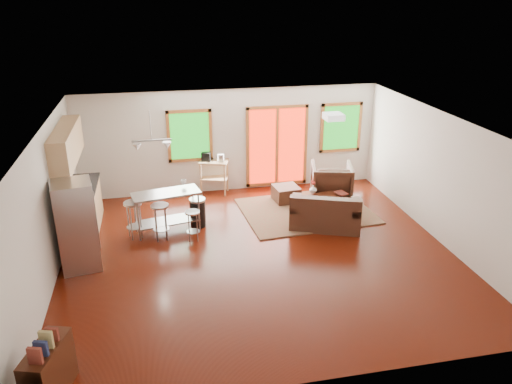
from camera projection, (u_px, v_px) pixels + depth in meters
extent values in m
cube|color=#320B03|center=(259.00, 255.00, 9.79)|extent=(7.50, 7.00, 0.02)
cube|color=silver|center=(259.00, 124.00, 8.80)|extent=(7.50, 7.00, 0.02)
cube|color=beige|center=(230.00, 141.00, 12.47)|extent=(7.50, 0.02, 2.60)
cube|color=beige|center=(46.00, 210.00, 8.59)|extent=(0.02, 7.00, 2.60)
cube|color=beige|center=(442.00, 179.00, 10.00)|extent=(0.02, 7.00, 2.60)
cube|color=beige|center=(319.00, 299.00, 6.11)|extent=(7.50, 0.02, 2.60)
cube|color=#115611|center=(190.00, 136.00, 12.17)|extent=(0.94, 0.02, 1.14)
cube|color=brown|center=(188.00, 111.00, 11.94)|extent=(1.10, 0.05, 0.08)
cube|color=brown|center=(191.00, 160.00, 12.40)|extent=(1.10, 0.05, 0.08)
cube|color=brown|center=(169.00, 137.00, 12.07)|extent=(0.08, 0.05, 1.30)
cube|color=brown|center=(211.00, 135.00, 12.26)|extent=(0.08, 0.05, 1.30)
cube|color=#B21808|center=(277.00, 146.00, 12.73)|extent=(1.44, 0.02, 1.94)
cube|color=brown|center=(278.00, 107.00, 12.35)|extent=(1.60, 0.05, 0.08)
cube|color=brown|center=(276.00, 183.00, 13.11)|extent=(1.60, 0.05, 0.08)
cube|color=brown|center=(248.00, 148.00, 12.59)|extent=(0.08, 0.05, 2.10)
cube|color=brown|center=(305.00, 145.00, 12.87)|extent=(0.08, 0.05, 2.10)
cube|color=brown|center=(277.00, 146.00, 12.73)|extent=(0.08, 0.05, 1.94)
cube|color=#115611|center=(341.00, 128.00, 12.90)|extent=(0.94, 0.02, 1.14)
cube|color=brown|center=(342.00, 104.00, 12.67)|extent=(1.10, 0.05, 0.08)
cube|color=brown|center=(339.00, 150.00, 13.13)|extent=(1.10, 0.05, 0.08)
cube|color=brown|center=(322.00, 129.00, 12.80)|extent=(0.08, 0.05, 1.30)
cube|color=brown|center=(359.00, 127.00, 12.99)|extent=(0.08, 0.05, 1.30)
cube|color=#4C5E39|center=(306.00, 211.00, 11.66)|extent=(3.07, 2.45, 0.03)
cube|color=#331C13|center=(325.00, 217.00, 10.87)|extent=(1.70, 1.32, 0.42)
cube|color=#331C13|center=(326.00, 207.00, 10.42)|extent=(1.47, 0.72, 0.38)
cube|color=#331C13|center=(296.00, 203.00, 10.85)|extent=(0.49, 0.86, 0.16)
cube|color=#331C13|center=(356.00, 207.00, 10.66)|extent=(0.49, 0.86, 0.16)
cube|color=#331C13|center=(311.00, 204.00, 10.86)|extent=(0.77, 0.73, 0.12)
cube|color=#331C13|center=(341.00, 206.00, 10.76)|extent=(0.77, 0.73, 0.12)
cube|color=#32150A|center=(324.00, 198.00, 11.53)|extent=(1.04, 0.78, 0.04)
cube|color=#32150A|center=(314.00, 211.00, 11.27)|extent=(0.07, 0.07, 0.33)
cube|color=#32150A|center=(342.00, 205.00, 11.60)|extent=(0.07, 0.07, 0.33)
cube|color=#32150A|center=(304.00, 205.00, 11.60)|extent=(0.07, 0.07, 0.33)
cube|color=#32150A|center=(332.00, 199.00, 11.93)|extent=(0.07, 0.07, 0.33)
imported|color=#331C13|center=(331.00, 180.00, 12.21)|extent=(1.15, 1.11, 0.99)
cube|color=#331C13|center=(286.00, 194.00, 12.15)|extent=(0.64, 0.64, 0.39)
imported|color=silver|center=(313.00, 189.00, 11.64)|extent=(0.24, 0.24, 0.18)
sphere|color=#AE231E|center=(314.00, 183.00, 11.62)|extent=(0.09, 0.09, 0.07)
sphere|color=#AE231E|center=(313.00, 183.00, 11.55)|extent=(0.09, 0.09, 0.07)
sphere|color=#AE231E|center=(312.00, 182.00, 11.60)|extent=(0.09, 0.09, 0.07)
imported|color=maroon|center=(338.00, 188.00, 11.52)|extent=(0.23, 0.09, 0.31)
cube|color=tan|center=(83.00, 213.00, 10.51)|extent=(0.60, 2.20, 0.90)
cube|color=black|center=(80.00, 192.00, 10.33)|extent=(0.64, 2.24, 0.04)
cube|color=tan|center=(66.00, 145.00, 9.92)|extent=(0.36, 2.20, 0.70)
cylinder|color=#B7BABC|center=(76.00, 196.00, 9.84)|extent=(0.12, 0.12, 0.18)
cube|color=black|center=(81.00, 180.00, 10.65)|extent=(0.22, 0.18, 0.20)
cube|color=#B7BABC|center=(77.00, 226.00, 9.03)|extent=(0.78, 0.76, 1.69)
cube|color=gray|center=(95.00, 223.00, 9.14)|extent=(0.12, 0.62, 1.66)
cylinder|color=gray|center=(97.00, 220.00, 8.92)|extent=(0.03, 0.03, 1.13)
cylinder|color=gray|center=(95.00, 211.00, 9.27)|extent=(0.03, 0.03, 1.13)
cube|color=#B7BABC|center=(166.00, 193.00, 10.41)|extent=(1.49, 0.83, 0.04)
cube|color=gray|center=(168.00, 221.00, 10.65)|extent=(1.38, 0.73, 0.03)
cylinder|color=gray|center=(139.00, 222.00, 10.16)|extent=(0.04, 0.04, 0.85)
cylinder|color=gray|center=(199.00, 212.00, 10.62)|extent=(0.04, 0.04, 0.85)
cylinder|color=gray|center=(135.00, 214.00, 10.53)|extent=(0.04, 0.04, 0.85)
cylinder|color=gray|center=(193.00, 204.00, 10.99)|extent=(0.04, 0.04, 0.85)
imported|color=silver|center=(184.00, 181.00, 10.68)|extent=(0.13, 0.11, 0.12)
cylinder|color=#B7BABC|center=(133.00, 203.00, 10.17)|extent=(0.48, 0.48, 0.04)
cylinder|color=gray|center=(138.00, 218.00, 10.45)|extent=(0.03, 0.03, 0.75)
cylinder|color=gray|center=(128.00, 220.00, 10.35)|extent=(0.03, 0.03, 0.75)
cylinder|color=gray|center=(131.00, 224.00, 10.19)|extent=(0.03, 0.03, 0.75)
cylinder|color=gray|center=(141.00, 222.00, 10.28)|extent=(0.03, 0.03, 0.75)
cylinder|color=gray|center=(135.00, 227.00, 10.37)|extent=(0.44, 0.44, 0.02)
cylinder|color=#B7BABC|center=(160.00, 206.00, 10.10)|extent=(0.39, 0.39, 0.04)
cylinder|color=gray|center=(165.00, 220.00, 10.36)|extent=(0.03, 0.03, 0.73)
cylinder|color=gray|center=(156.00, 222.00, 10.31)|extent=(0.03, 0.03, 0.73)
cylinder|color=gray|center=(157.00, 226.00, 10.13)|extent=(0.03, 0.03, 0.73)
cylinder|color=gray|center=(166.00, 224.00, 10.18)|extent=(0.03, 0.03, 0.73)
cylinder|color=gray|center=(161.00, 229.00, 10.29)|extent=(0.36, 0.36, 0.02)
cylinder|color=#B7BABC|center=(192.00, 212.00, 10.11)|extent=(0.33, 0.33, 0.04)
cylinder|color=gray|center=(197.00, 225.00, 10.32)|extent=(0.02, 0.02, 0.61)
cylinder|color=gray|center=(189.00, 225.00, 10.30)|extent=(0.02, 0.02, 0.61)
cylinder|color=gray|center=(189.00, 229.00, 10.14)|extent=(0.02, 0.02, 0.61)
cylinder|color=gray|center=(197.00, 228.00, 10.16)|extent=(0.02, 0.02, 0.61)
cylinder|color=gray|center=(193.00, 231.00, 10.27)|extent=(0.30, 0.30, 0.01)
cylinder|color=black|center=(198.00, 213.00, 10.85)|extent=(0.40, 0.40, 0.60)
cylinder|color=#B7BABC|center=(197.00, 200.00, 10.73)|extent=(0.41, 0.41, 0.05)
cube|color=tan|center=(214.00, 162.00, 12.42)|extent=(0.81, 0.66, 0.04)
cube|color=tan|center=(214.00, 178.00, 12.58)|extent=(0.77, 0.62, 0.03)
cube|color=tan|center=(201.00, 179.00, 12.45)|extent=(0.05, 0.05, 0.85)
cube|color=tan|center=(225.00, 180.00, 12.37)|extent=(0.05, 0.05, 0.85)
cube|color=tan|center=(204.00, 174.00, 12.78)|extent=(0.05, 0.05, 0.85)
cube|color=tan|center=(227.00, 175.00, 12.71)|extent=(0.05, 0.05, 0.85)
cube|color=black|center=(206.00, 156.00, 12.39)|extent=(0.28, 0.26, 0.22)
cylinder|color=#B7BABC|center=(221.00, 158.00, 12.36)|extent=(0.21, 0.21, 0.18)
cube|color=#32150A|center=(49.00, 371.00, 6.26)|extent=(0.55, 0.90, 0.75)
cube|color=maroon|center=(35.00, 356.00, 5.82)|extent=(0.17, 0.09, 0.22)
cube|color=navy|center=(41.00, 349.00, 5.95)|extent=(0.17, 0.09, 0.21)
cube|color=tan|center=(46.00, 340.00, 6.07)|extent=(0.17, 0.09, 0.24)
cube|color=maroon|center=(52.00, 334.00, 6.21)|extent=(0.17, 0.09, 0.19)
cube|color=white|center=(334.00, 117.00, 9.67)|extent=(0.35, 0.35, 0.12)
cylinder|color=gray|center=(150.00, 126.00, 9.92)|extent=(0.02, 0.02, 0.60)
cube|color=gray|center=(152.00, 140.00, 10.03)|extent=(0.80, 0.04, 0.03)
cone|color=#B7BABC|center=(137.00, 147.00, 10.02)|extent=(0.18, 0.18, 0.14)
cone|color=#B7BABC|center=(167.00, 145.00, 10.13)|extent=(0.18, 0.18, 0.14)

